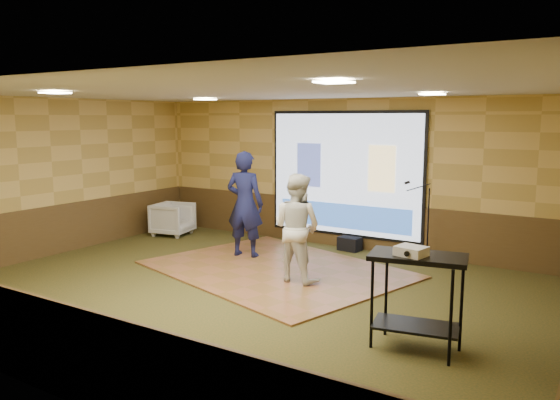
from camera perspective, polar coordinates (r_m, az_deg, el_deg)
The scene contains 18 objects.
ground at distance 8.41m, azimuth -3.67°, elevation -9.58°, with size 9.00×9.00×0.00m, color #293518.
room_shell at distance 8.01m, azimuth -3.82°, elevation 4.82°, with size 9.04×7.04×3.02m.
wainscot_back at distance 11.21m, azimuth 6.74°, elevation -2.50°, with size 9.00×0.04×0.95m, color #4B3419.
wainscot_front at distance 5.95m, azimuth -24.21°, elevation -13.30°, with size 9.00×0.04×0.95m, color #4B3419.
wainscot_left at distance 11.42m, azimuth -22.31°, elevation -2.88°, with size 0.04×7.00×0.95m, color #4B3419.
projector_screen at distance 11.02m, azimuth 6.74°, elevation 2.58°, with size 3.32×0.06×2.52m.
downlight_nw at distance 10.77m, azimuth -7.82°, elevation 10.38°, with size 0.32×0.32×0.02m, color #FFEDBF.
downlight_ne at distance 8.65m, azimuth 15.62°, elevation 10.61°, with size 0.32×0.32×0.02m, color #FFEDBF.
downlight_sw at distance 8.50m, azimuth -22.45°, elevation 10.32°, with size 0.32×0.32×0.02m, color #FFEDBF.
downlight_se at distance 5.57m, azimuth 5.67°, elevation 12.17°, with size 0.32×0.32×0.02m, color #FFEDBF.
dance_floor at distance 9.54m, azimuth -0.45°, elevation -7.25°, with size 4.17×3.18×0.03m, color brown.
player_left at distance 10.22m, azimuth -3.69°, elevation -0.42°, with size 0.72×0.47×1.98m, color #161945.
player_right at distance 8.67m, azimuth 1.76°, elevation -2.89°, with size 0.84×0.65×1.73m, color silver.
av_table at distance 6.37m, azimuth 14.14°, elevation -8.21°, with size 1.06×0.56×1.11m.
projector at distance 6.21m, azimuth 13.55°, elevation -5.20°, with size 0.31×0.26×0.10m, color silver.
mic_stand at distance 10.24m, azimuth 14.86°, elevation -3.69°, with size 0.58×0.24×1.49m.
banquet_chair at distance 12.50m, azimuth -11.13°, elevation -1.96°, with size 0.78×0.80×0.73m, color gray.
duffel_bag at distance 10.98m, azimuth 7.29°, elevation -4.56°, with size 0.43×0.29×0.27m, color black.
Camera 1 is at (4.68, -6.48, 2.62)m, focal length 35.00 mm.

